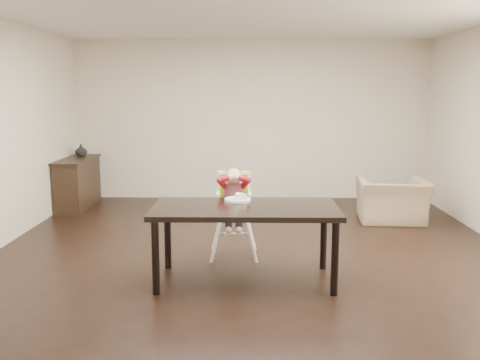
% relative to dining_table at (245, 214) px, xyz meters
% --- Properties ---
extents(ground, '(7.00, 7.00, 0.00)m').
position_rel_dining_table_xyz_m(ground, '(0.07, 0.62, -0.67)').
color(ground, black).
rests_on(ground, ground).
extents(room_walls, '(6.02, 7.02, 2.71)m').
position_rel_dining_table_xyz_m(room_walls, '(0.07, 0.62, 1.18)').
color(room_walls, beige).
rests_on(room_walls, ground).
extents(dining_table, '(1.80, 0.90, 0.75)m').
position_rel_dining_table_xyz_m(dining_table, '(0.00, 0.00, 0.00)').
color(dining_table, black).
rests_on(dining_table, ground).
extents(high_chair, '(0.43, 0.43, 1.01)m').
position_rel_dining_table_xyz_m(high_chair, '(-0.13, 0.82, 0.04)').
color(high_chair, white).
rests_on(high_chair, ground).
extents(plate, '(0.29, 0.29, 0.08)m').
position_rel_dining_table_xyz_m(plate, '(-0.07, 0.25, 0.11)').
color(plate, white).
rests_on(plate, dining_table).
extents(armchair, '(1.00, 0.69, 0.83)m').
position_rel_dining_table_xyz_m(armchair, '(2.08, 2.44, -0.26)').
color(armchair, tan).
rests_on(armchair, ground).
extents(sideboard, '(0.44, 1.26, 0.79)m').
position_rel_dining_table_xyz_m(sideboard, '(-2.71, 3.32, -0.27)').
color(sideboard, black).
rests_on(sideboard, ground).
extents(vase, '(0.26, 0.26, 0.19)m').
position_rel_dining_table_xyz_m(vase, '(-2.71, 3.58, 0.22)').
color(vase, '#99999E').
rests_on(vase, sideboard).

